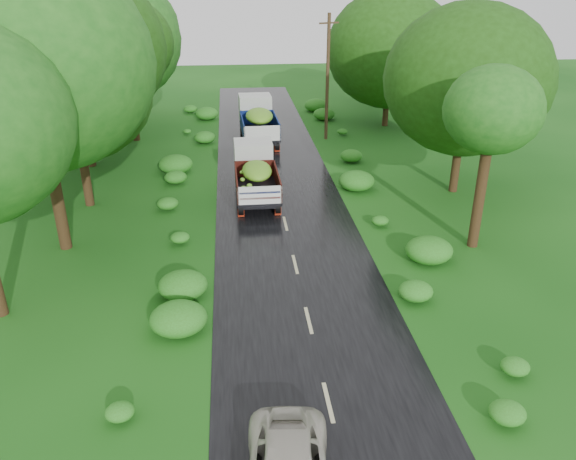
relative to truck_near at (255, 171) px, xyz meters
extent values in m
plane|color=#11430E|center=(1.18, -15.66, -1.40)|extent=(120.00, 120.00, 0.00)
cube|color=black|center=(1.18, -10.66, -1.39)|extent=(6.50, 80.00, 0.02)
cube|color=#BFB78C|center=(1.18, -15.66, -1.37)|extent=(0.12, 1.60, 0.00)
cube|color=#BFB78C|center=(1.18, -11.66, -1.37)|extent=(0.12, 1.60, 0.00)
cube|color=#BFB78C|center=(1.18, -7.66, -1.37)|extent=(0.12, 1.60, 0.00)
cube|color=#BFB78C|center=(1.18, -3.66, -1.37)|extent=(0.12, 1.60, 0.00)
cube|color=#BFB78C|center=(1.18, 0.34, -1.37)|extent=(0.12, 1.60, 0.00)
cube|color=#BFB78C|center=(1.18, 4.34, -1.37)|extent=(0.12, 1.60, 0.00)
cube|color=#BFB78C|center=(1.18, 8.34, -1.37)|extent=(0.12, 1.60, 0.00)
cube|color=#BFB78C|center=(1.18, 12.34, -1.37)|extent=(0.12, 1.60, 0.00)
cube|color=#BFB78C|center=(1.18, 16.34, -1.37)|extent=(0.12, 1.60, 0.00)
cube|color=#BFB78C|center=(1.18, 20.34, -1.37)|extent=(0.12, 1.60, 0.00)
cube|color=#BFB78C|center=(1.18, 24.34, -1.37)|extent=(0.12, 1.60, 0.00)
cube|color=black|center=(0.00, -0.29, -0.80)|extent=(1.64, 5.18, 0.26)
cylinder|color=black|center=(-0.91, 1.58, -0.94)|extent=(0.27, 0.92, 0.92)
cylinder|color=black|center=(0.87, 1.60, -0.94)|extent=(0.27, 0.92, 0.92)
cylinder|color=black|center=(-0.87, -1.48, -0.94)|extent=(0.27, 0.92, 0.92)
cylinder|color=black|center=(0.91, -1.46, -0.94)|extent=(0.27, 0.92, 0.92)
cylinder|color=black|center=(-0.86, -2.42, -0.94)|extent=(0.27, 0.92, 0.92)
cylinder|color=black|center=(0.92, -2.40, -0.94)|extent=(0.27, 0.92, 0.92)
cube|color=maroon|center=(-0.86, -2.73, -1.14)|extent=(0.31, 0.04, 0.41)
cube|color=maroon|center=(0.92, -2.71, -1.14)|extent=(0.31, 0.04, 0.41)
cube|color=silver|center=(-0.02, 1.77, 0.20)|extent=(2.05, 1.77, 1.74)
cube|color=black|center=(0.01, -1.26, -0.60)|extent=(2.16, 3.97, 0.15)
cube|color=#490F0D|center=(-1.00, -1.27, -0.09)|extent=(0.12, 3.94, 0.87)
cube|color=#490F0D|center=(1.03, -1.24, -0.09)|extent=(0.12, 3.94, 0.87)
cube|color=#490F0D|center=(-0.01, 0.68, -0.09)|extent=(2.11, 0.10, 0.87)
cube|color=silver|center=(0.04, -3.19, -0.09)|extent=(2.11, 0.10, 0.87)
ellipsoid|color=#599B1C|center=(0.01, -1.26, 0.46)|extent=(1.81, 3.33, 0.92)
cube|color=black|center=(0.70, 10.19, -0.74)|extent=(1.94, 5.78, 0.28)
cylinder|color=black|center=(-0.36, 12.23, -0.89)|extent=(0.32, 1.02, 1.02)
cylinder|color=black|center=(1.61, 12.30, -0.89)|extent=(0.32, 1.02, 1.02)
cylinder|color=black|center=(-0.25, 8.86, -0.89)|extent=(0.32, 1.02, 1.02)
cylinder|color=black|center=(1.72, 8.92, -0.89)|extent=(0.32, 1.02, 1.02)
cylinder|color=black|center=(-0.21, 7.82, -0.89)|extent=(0.32, 1.02, 1.02)
cylinder|color=black|center=(1.76, 7.88, -0.89)|extent=(0.32, 1.02, 1.02)
cube|color=maroon|center=(-0.20, 7.47, -1.11)|extent=(0.35, 0.05, 0.46)
cube|color=maroon|center=(1.77, 7.54, -1.11)|extent=(0.35, 0.05, 0.46)
cube|color=silver|center=(0.62, 12.47, 0.37)|extent=(2.31, 2.00, 1.93)
cube|color=black|center=(0.73, 9.12, -0.51)|extent=(2.48, 4.44, 0.16)
cube|color=navy|center=(-0.40, 9.08, 0.05)|extent=(0.23, 4.37, 0.97)
cube|color=navy|center=(1.86, 9.16, 0.05)|extent=(0.23, 4.37, 0.97)
cube|color=navy|center=(0.66, 11.26, 0.05)|extent=(2.34, 0.16, 0.97)
cube|color=silver|center=(0.80, 6.98, 0.05)|extent=(2.34, 0.16, 0.97)
ellipsoid|color=#599B1C|center=(0.73, 9.12, 0.66)|extent=(2.08, 3.73, 1.02)
cylinder|color=#382616|center=(5.43, 10.40, 2.75)|extent=(0.30, 0.30, 8.30)
cube|color=#382616|center=(5.43, 10.40, 6.28)|extent=(1.39, 0.64, 0.10)
cylinder|color=black|center=(-8.43, -5.12, 2.96)|extent=(0.49, 0.49, 8.72)
ellipsoid|color=#1A420C|center=(-8.43, -5.12, 6.28)|extent=(4.28, 4.28, 3.85)
cylinder|color=black|center=(-8.44, -0.29, 1.88)|extent=(0.44, 0.44, 6.55)
ellipsoid|color=#1A420C|center=(-8.44, -0.29, 4.37)|extent=(3.86, 3.86, 3.48)
cylinder|color=black|center=(-9.63, 6.05, 2.50)|extent=(0.47, 0.47, 7.79)
ellipsoid|color=#1A420C|center=(-9.63, 6.05, 5.46)|extent=(4.51, 4.51, 4.06)
cylinder|color=black|center=(-7.73, 11.47, 2.30)|extent=(0.46, 0.46, 7.38)
ellipsoid|color=#1A420C|center=(-7.73, 11.47, 5.10)|extent=(3.54, 3.54, 3.18)
cylinder|color=black|center=(-9.24, 14.27, 2.25)|extent=(0.46, 0.46, 7.29)
ellipsoid|color=#1A420C|center=(-9.24, 14.27, 5.02)|extent=(4.43, 4.43, 3.99)
cylinder|color=black|center=(-8.61, 19.89, 2.40)|extent=(0.46, 0.46, 7.60)
ellipsoid|color=#1A420C|center=(-8.61, 19.89, 5.29)|extent=(3.87, 3.87, 3.48)
cylinder|color=black|center=(9.01, -6.73, 1.96)|extent=(0.44, 0.44, 6.71)
ellipsoid|color=#1A5916|center=(9.01, -6.73, 4.51)|extent=(2.78, 2.78, 2.50)
cylinder|color=black|center=(10.58, -0.30, 1.94)|extent=(0.44, 0.44, 6.67)
ellipsoid|color=#1A5916|center=(10.58, -0.30, 4.47)|extent=(4.07, 4.07, 3.67)
cylinder|color=black|center=(10.51, 13.58, 1.77)|extent=(0.43, 0.43, 6.33)
ellipsoid|color=#1A5916|center=(10.51, 13.58, 4.17)|extent=(4.30, 4.30, 3.87)
cylinder|color=black|center=(11.29, 21.30, 1.67)|extent=(0.43, 0.43, 6.12)
ellipsoid|color=#1A5916|center=(11.29, 21.30, 3.99)|extent=(3.26, 3.26, 2.93)
camera|label=1|loc=(-1.17, -27.50, 9.53)|focal=35.00mm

